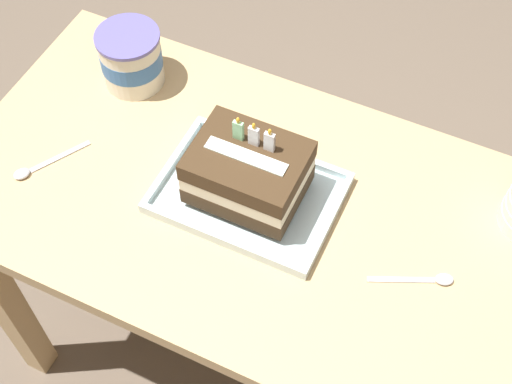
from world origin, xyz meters
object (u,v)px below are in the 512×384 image
at_px(birthday_cake, 248,172).
at_px(ice_cream_tub, 131,58).
at_px(serving_spoon_by_bowls, 33,169).
at_px(foil_tray, 248,194).
at_px(serving_spoon_near_tray, 432,279).

relative_size(birthday_cake, ice_cream_tub, 1.53).
relative_size(ice_cream_tub, serving_spoon_by_bowls, 0.90).
bearing_deg(foil_tray, serving_spoon_near_tray, -3.85).
xyz_separation_m(foil_tray, ice_cream_tub, (-0.35, 0.17, 0.06)).
distance_m(birthday_cake, serving_spoon_near_tray, 0.38).
bearing_deg(foil_tray, birthday_cake, 90.00).
distance_m(foil_tray, serving_spoon_near_tray, 0.37).
height_order(birthday_cake, serving_spoon_near_tray, birthday_cake).
relative_size(foil_tray, birthday_cake, 1.67).
xyz_separation_m(birthday_cake, ice_cream_tub, (-0.35, 0.17, -0.01)).
bearing_deg(serving_spoon_by_bowls, ice_cream_tub, 79.12).
bearing_deg(birthday_cake, serving_spoon_near_tray, -3.87).
xyz_separation_m(ice_cream_tub, serving_spoon_near_tray, (0.72, -0.19, -0.06)).
height_order(foil_tray, serving_spoon_by_bowls, foil_tray).
distance_m(birthday_cake, ice_cream_tub, 0.39).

